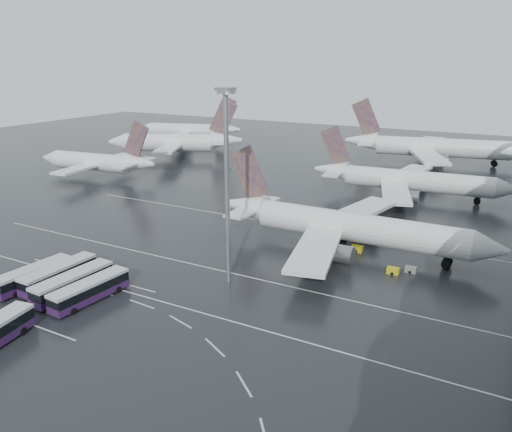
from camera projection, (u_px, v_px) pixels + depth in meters
The scene contains 21 objects.
ground at pixel (209, 307), 73.56m from camera, with size 420.00×420.00×0.00m, color black.
lane_marking_near at pixel (201, 313), 71.89m from camera, with size 120.00×0.25×0.01m, color silver.
lane_marking_mid at pixel (249, 277), 83.60m from camera, with size 120.00×0.25×0.01m, color silver.
lane_marking_far at pixel (313, 229), 107.04m from camera, with size 120.00×0.25×0.01m, color silver.
bus_bay_line_south at pixel (6, 315), 71.14m from camera, with size 28.00×0.25×0.01m, color silver.
bus_bay_line_north at pixel (91, 275), 84.53m from camera, with size 28.00×0.25×0.01m, color silver.
airliner_main at pixel (345, 227), 94.24m from camera, with size 54.53×48.05×18.54m.
airliner_gate_b at pixel (406, 181), 130.34m from camera, with size 51.73×46.38×17.96m.
airliner_gate_c at pixel (431, 148), 172.74m from camera, with size 61.38×55.81×21.93m.
jet_remote_west at pixel (98, 162), 152.34m from camera, with size 41.79×33.73×18.18m.
jet_remote_mid at pixel (177, 143), 182.52m from camera, with size 47.59×38.87×21.71m.
jet_remote_far at pixel (190, 131), 215.26m from camera, with size 46.08×37.43×20.32m.
bus_row_near_a at pixel (33, 275), 79.95m from camera, with size 3.76×13.15×3.20m.
bus_row_near_b at pixel (59, 274), 80.31m from camera, with size 3.45×13.35×3.27m.
bus_row_near_c at pixel (73, 283), 77.10m from camera, with size 3.83×13.80×3.36m.
bus_row_near_d at pixel (90, 290), 74.90m from camera, with size 4.01×13.28×3.22m.
floodlight_mast at pixel (227, 165), 76.07m from camera, with size 2.37×2.37×30.98m.
gse_cart_belly_a at pixel (393, 271), 84.71m from camera, with size 2.02×1.19×1.10m, color gold.
gse_cart_belly_b at pixel (411, 269), 85.29m from camera, with size 1.90×1.12×1.04m, color slate.
gse_cart_belly_c at pixel (314, 267), 86.18m from camera, with size 2.16×1.28×1.18m, color gold.
gse_cart_belly_e at pixel (357, 249), 94.39m from camera, with size 2.15×1.27×1.17m, color gold.
Camera 1 is at (37.82, -54.66, 34.96)m, focal length 35.00 mm.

